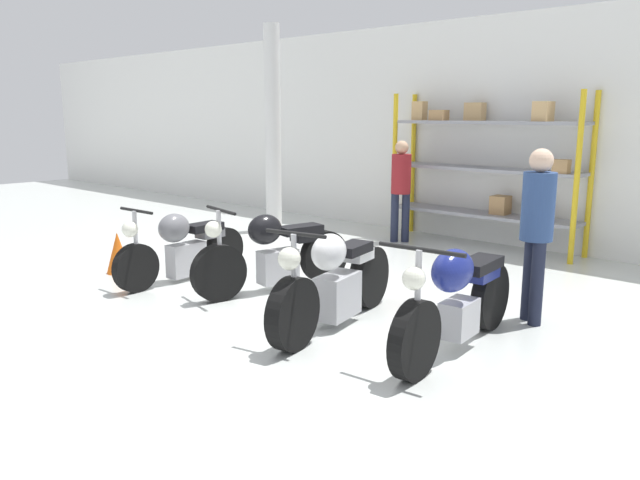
# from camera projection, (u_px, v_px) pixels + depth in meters

# --- Properties ---
(ground_plane) EXTENTS (30.00, 30.00, 0.00)m
(ground_plane) POSITION_uv_depth(u_px,v_px,m) (295.00, 308.00, 6.83)
(ground_plane) COLOR silver
(back_wall) EXTENTS (30.00, 0.08, 3.60)m
(back_wall) POSITION_uv_depth(u_px,v_px,m) (504.00, 132.00, 9.88)
(back_wall) COLOR white
(back_wall) RESTS_ON ground_plane
(shelving_rack) EXTENTS (3.17, 0.63, 2.41)m
(shelving_rack) POSITION_uv_depth(u_px,v_px,m) (487.00, 165.00, 9.76)
(shelving_rack) COLOR gold
(shelving_rack) RESTS_ON ground_plane
(support_pillar) EXTENTS (0.28, 0.28, 3.60)m
(support_pillar) POSITION_uv_depth(u_px,v_px,m) (273.00, 130.00, 11.00)
(support_pillar) COLOR silver
(support_pillar) RESTS_ON ground_plane
(motorcycle_grey) EXTENTS (0.62, 1.98, 0.99)m
(motorcycle_grey) POSITION_uv_depth(u_px,v_px,m) (182.00, 247.00, 7.88)
(motorcycle_grey) COLOR black
(motorcycle_grey) RESTS_ON ground_plane
(motorcycle_black) EXTENTS (0.77, 2.09, 1.06)m
(motorcycle_black) POSITION_uv_depth(u_px,v_px,m) (274.00, 253.00, 7.40)
(motorcycle_black) COLOR black
(motorcycle_black) RESTS_ON ground_plane
(motorcycle_white) EXTENTS (0.73, 2.17, 1.08)m
(motorcycle_white) POSITION_uv_depth(u_px,v_px,m) (335.00, 283.00, 6.16)
(motorcycle_white) COLOR black
(motorcycle_white) RESTS_ON ground_plane
(motorcycle_blue) EXTENTS (0.75, 2.17, 1.08)m
(motorcycle_blue) POSITION_uv_depth(u_px,v_px,m) (457.00, 298.00, 5.49)
(motorcycle_blue) COLOR black
(motorcycle_blue) RESTS_ON ground_plane
(person_browsing) EXTENTS (0.45, 0.45, 1.66)m
(person_browsing) POSITION_uv_depth(u_px,v_px,m) (401.00, 183.00, 10.15)
(person_browsing) COLOR #1E2338
(person_browsing) RESTS_ON ground_plane
(person_near_rack) EXTENTS (0.45, 0.45, 1.76)m
(person_near_rack) POSITION_uv_depth(u_px,v_px,m) (537.00, 221.00, 6.16)
(person_near_rack) COLOR #1E2338
(person_near_rack) RESTS_ON ground_plane
(traffic_cone) EXTENTS (0.32, 0.32, 0.55)m
(traffic_cone) POSITION_uv_depth(u_px,v_px,m) (118.00, 253.00, 8.28)
(traffic_cone) COLOR orange
(traffic_cone) RESTS_ON ground_plane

